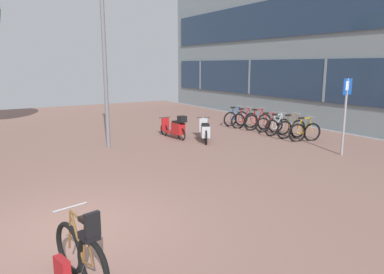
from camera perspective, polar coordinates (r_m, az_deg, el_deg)
The scene contains 13 objects.
ground at distance 7.40m, azimuth -6.66°, elevation -11.78°, with size 21.00×40.00×0.13m.
bicycle_foreground at distance 5.25m, azimuth -17.27°, elevation -17.31°, with size 0.58×1.39×1.12m.
bicycle_rack_00 at distance 14.39m, azimuth 17.35°, elevation 0.75°, with size 1.33×0.52×1.00m.
bicycle_rack_01 at distance 14.86m, azimuth 15.39°, elevation 1.23°, with size 1.43×0.48×1.03m.
bicycle_rack_02 at distance 15.30m, azimuth 13.35°, elevation 1.55°, with size 1.34×0.48×0.98m.
bicycle_rack_03 at distance 15.93m, azimuth 12.08°, elevation 1.93°, with size 1.20×0.55×0.93m.
bicycle_rack_04 at distance 16.41m, azimuth 10.34°, elevation 2.37°, with size 1.45×0.48×1.03m.
bicycle_rack_05 at distance 16.82m, azimuth 8.28°, elevation 2.62°, with size 1.39×0.48×0.99m.
bicycle_rack_06 at distance 17.38m, azimuth 6.93°, elevation 2.93°, with size 1.35×0.48×0.99m.
scooter_near at distance 13.65m, azimuth 2.04°, elevation 0.92°, with size 0.97×1.63×0.86m.
scooter_mid at distance 14.21m, azimuth -2.59°, elevation 1.50°, with size 0.52×1.78×0.98m.
parking_sign at distance 12.40m, azimuth 23.05°, elevation 4.18°, with size 0.40×0.07×2.45m.
lamp_post at distance 12.88m, azimuth -13.74°, elevation 14.14°, with size 0.20×0.52×6.48m.
Camera 1 is at (-1.38, -6.20, 2.88)m, focal length 33.80 mm.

